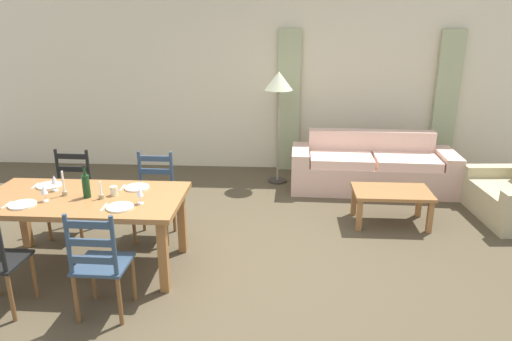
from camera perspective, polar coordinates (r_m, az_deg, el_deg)
The scene contains 26 objects.
ground_plane at distance 4.77m, azimuth -2.65°, elevation -11.70°, with size 9.60×9.60×0.02m, color #4E432F.
wall_far at distance 7.48m, azimuth -0.07°, elevation 10.50°, with size 9.60×0.16×2.70m, color beige.
curtain_panel_left at distance 7.37m, azimuth 4.01°, elevation 8.37°, with size 0.35×0.08×2.20m, color #A9B283.
curtain_panel_right at distance 7.77m, azimuth 22.17°, elevation 7.58°, with size 0.35×0.08×2.20m, color #A9B283.
dining_table at distance 4.75m, azimuth -20.34°, elevation -3.98°, with size 1.90×0.96×0.75m.
dining_chair_near_right at distance 4.03m, azimuth -18.53°, elevation -10.80°, with size 0.43×0.41×0.96m.
dining_chair_far_left at distance 5.65m, azimuth -21.70°, elevation -2.63°, with size 0.43×0.41×0.96m.
dining_chair_far_right at distance 5.29m, azimuth -12.34°, elevation -3.10°, with size 0.42×0.40×0.96m.
dinner_plate_near_left at distance 4.72m, azimuth -26.67°, elevation -3.76°, with size 0.24×0.24×0.02m, color white.
fork_near_left at distance 4.80m, azimuth -28.21°, elevation -3.73°, with size 0.02×0.17×0.01m, color silver.
dinner_plate_near_right at distance 4.34m, azimuth -16.30°, elevation -4.32°, with size 0.24×0.24×0.02m, color white.
fork_near_right at distance 4.39m, azimuth -18.14°, elevation -4.31°, with size 0.02×0.17×0.01m, color silver.
dinner_plate_far_left at distance 5.12m, azimuth -23.98°, elevation -1.69°, with size 0.24×0.24×0.02m, color white.
fork_far_left at distance 5.20m, azimuth -25.44°, elevation -1.70°, with size 0.02×0.17×0.01m, color silver.
dinner_plate_far_right at distance 4.78m, azimuth -14.35°, elevation -2.03°, with size 0.24×0.24×0.02m, color white.
fork_far_right at distance 4.83m, azimuth -16.04°, elevation -2.04°, with size 0.02×0.17×0.01m, color silver.
wine_bottle at distance 4.65m, azimuth -20.08°, elevation -1.74°, with size 0.07×0.07×0.32m.
wine_glass_near_left at distance 4.70m, azimuth -24.53°, elevation -2.18°, with size 0.06×0.06×0.16m.
wine_glass_near_right at distance 4.35m, azimuth -14.04°, elevation -2.60°, with size 0.06×0.06×0.16m.
wine_glass_far_left at distance 4.94m, azimuth -23.46°, elevation -1.09°, with size 0.06×0.06×0.16m.
coffee_cup_primary at distance 4.64m, azimuth -17.00°, elevation -2.39°, with size 0.07×0.07×0.09m, color beige.
candle_tall at distance 4.79m, azimuth -22.42°, elevation -2.06°, with size 0.05×0.05×0.24m.
candle_short at distance 4.60m, azimuth -18.43°, elevation -2.77°, with size 0.05×0.05×0.17m.
couch at distance 6.89m, azimuth 13.92°, elevation 0.22°, with size 2.30×0.86×0.80m.
coffee_table at distance 5.76m, azimuth 16.25°, elevation -2.96°, with size 0.90×0.56×0.42m.
standing_lamp at distance 6.70m, azimuth 2.79°, elevation 10.08°, with size 0.40×0.40×1.64m.
Camera 1 is at (0.47, -4.10, 2.38)m, focal length 32.69 mm.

